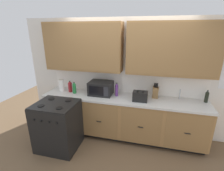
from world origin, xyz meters
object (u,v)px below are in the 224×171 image
at_px(stove_range, 58,126).
at_px(bottle_violet, 117,90).
at_px(paper_towel_roll, 62,85).
at_px(bottle_green, 74,88).
at_px(knife_block, 155,92).
at_px(bottle_dark, 207,96).
at_px(bottle_red, 70,86).
at_px(toaster, 140,96).
at_px(microwave, 101,88).

relative_size(stove_range, bottle_violet, 3.39).
xyz_separation_m(paper_towel_roll, bottle_green, (0.35, -0.07, -0.01)).
distance_m(knife_block, bottle_violet, 0.78).
distance_m(knife_block, paper_towel_roll, 2.03).
distance_m(bottle_green, bottle_dark, 2.63).
xyz_separation_m(paper_towel_roll, bottle_red, (0.21, -0.01, -0.01)).
distance_m(toaster, bottle_red, 1.55).
bearing_deg(knife_block, stove_range, -155.92).
distance_m(stove_range, bottle_dark, 2.88).
distance_m(stove_range, knife_block, 2.02).
bearing_deg(bottle_green, knife_block, 6.02).
xyz_separation_m(bottle_green, bottle_red, (-0.14, 0.07, -0.00)).
bearing_deg(bottle_violet, stove_range, -145.14).
distance_m(microwave, paper_towel_roll, 0.92).
xyz_separation_m(stove_range, bottle_red, (-0.05, 0.68, 0.56)).
xyz_separation_m(knife_block, paper_towel_roll, (-2.03, -0.10, 0.01)).
bearing_deg(bottle_green, bottle_red, 153.32).
bearing_deg(knife_block, toaster, -139.14).
bearing_deg(paper_towel_roll, toaster, -4.53).
bearing_deg(toaster, bottle_violet, 163.46).
relative_size(knife_block, bottle_green, 1.23).
distance_m(bottle_violet, bottle_dark, 1.71).
height_order(paper_towel_roll, bottle_violet, bottle_violet).
bearing_deg(bottle_green, stove_range, -98.06).
distance_m(toaster, knife_block, 0.37).
height_order(knife_block, bottle_dark, knife_block).
bearing_deg(paper_towel_roll, bottle_green, -11.96).
xyz_separation_m(toaster, bottle_green, (-1.40, 0.07, 0.03)).
distance_m(toaster, bottle_green, 1.41).
bearing_deg(toaster, knife_block, 40.86).
relative_size(microwave, knife_block, 1.55).
bearing_deg(microwave, toaster, -9.79).
height_order(toaster, bottle_red, bottle_red).
bearing_deg(bottle_dark, knife_block, 179.95).
relative_size(stove_range, paper_towel_roll, 3.65).
bearing_deg(bottle_green, toaster, -2.67).
distance_m(microwave, bottle_red, 0.71).
relative_size(paper_towel_roll, bottle_red, 1.05).
height_order(microwave, knife_block, knife_block).
xyz_separation_m(microwave, toaster, (0.83, -0.14, -0.04)).
relative_size(knife_block, bottle_dark, 1.29).
xyz_separation_m(bottle_violet, bottle_dark, (1.71, 0.10, -0.02)).
bearing_deg(bottle_red, microwave, 0.83).
height_order(stove_range, toaster, toaster).
distance_m(microwave, toaster, 0.85).
height_order(microwave, paper_towel_roll, microwave).
bearing_deg(toaster, bottle_dark, 11.27).
height_order(toaster, paper_towel_roll, paper_towel_roll).
bearing_deg(toaster, microwave, 170.21).
xyz_separation_m(bottle_violet, bottle_green, (-0.91, -0.08, -0.01)).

